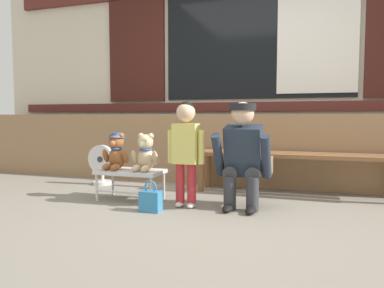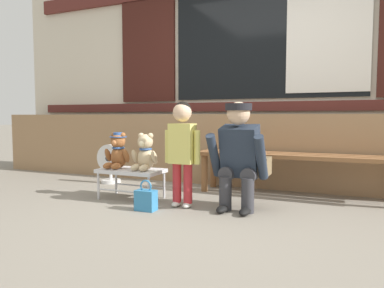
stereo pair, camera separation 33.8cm
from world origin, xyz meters
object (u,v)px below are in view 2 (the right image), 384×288
Objects in this scene: small_display_bench at (131,172)px; floor_fan at (110,164)px; teddy_bear_with_hat at (118,151)px; child_standing at (182,142)px; teddy_bear_plain at (145,153)px; handbag_on_ground at (146,200)px; wooden_bench_long at (297,161)px; adult_crouching at (241,156)px.

floor_fan is (-0.72, 0.63, -0.03)m from small_display_bench.
child_standing reaches higher than teddy_bear_with_hat.
teddy_bear_plain is 1.34× the size of handbag_on_ground.
floor_fan is (-1.09, 0.97, 0.14)m from handbag_on_ground.
teddy_bear_with_hat is at bearing 173.04° from child_standing.
handbag_on_ground is 1.47m from floor_fan.
teddy_bear_with_hat is 0.73m from handbag_on_ground.
wooden_bench_long is 2.21× the size of adult_crouching.
handbag_on_ground is (0.37, -0.34, -0.17)m from small_display_bench.
adult_crouching is at bearing -18.16° from floor_fan.
child_standing is 1.01× the size of adult_crouching.
adult_crouching reaches higher than small_display_bench.
teddy_bear_plain is at bearing -178.40° from adult_crouching.
teddy_bear_with_hat is at bearing -48.16° from floor_fan.
small_display_bench is at bearing -152.80° from wooden_bench_long.
adult_crouching is at bearing 26.16° from handbag_on_ground.
handbag_on_ground is at bearing -153.84° from adult_crouching.
floor_fan is at bearing 138.88° from small_display_bench.
adult_crouching is (0.96, 0.03, 0.02)m from teddy_bear_plain.
teddy_bear_with_hat is 1.28m from adult_crouching.
teddy_bear_plain is 0.48m from child_standing.
small_display_bench is 0.53m from handbag_on_ground.
floor_fan reaches higher than handbag_on_ground.
teddy_bear_plain is 0.54m from handbag_on_ground.
wooden_bench_long is at bearing 29.86° from teddy_bear_plain.
small_display_bench reaches higher than handbag_on_ground.
small_display_bench is 0.67× the size of child_standing.
handbag_on_ground is (-0.75, -0.37, -0.38)m from adult_crouching.
floor_fan is (-1.84, 0.60, -0.24)m from adult_crouching.
child_standing is at bearing 46.05° from handbag_on_ground.
adult_crouching is 1.98× the size of floor_fan.
adult_crouching is at bearing 1.17° from teddy_bear_with_hat.
wooden_bench_long is at bearing 24.86° from teddy_bear_with_hat.
child_standing is 0.53m from adult_crouching.
wooden_bench_long is at bearing 3.63° from floor_fan.
floor_fan is (-2.23, -0.14, -0.13)m from wooden_bench_long.
handbag_on_ground is 0.57× the size of floor_fan.
wooden_bench_long is 4.37× the size of floor_fan.
adult_crouching is (1.28, 0.03, 0.01)m from teddy_bear_with_hat.
teddy_bear_plain is at bearing -0.13° from teddy_bear_with_hat.
teddy_bear_plain is at bearing -150.14° from wooden_bench_long.
teddy_bear_plain is at bearing 168.27° from child_standing.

